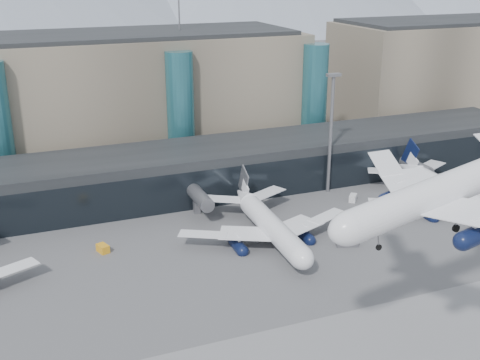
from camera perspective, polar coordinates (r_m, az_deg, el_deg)
name	(u,v)px	position (r m, az deg, el deg)	size (l,w,h in m)	color
ground	(307,346)	(81.22, 6.38, -15.34)	(900.00, 900.00, 0.00)	#515154
concourse	(181,173)	(127.24, -5.64, 0.68)	(170.00, 27.00, 10.00)	black
terminal_main	(40,102)	(151.49, -18.45, 7.00)	(130.00, 30.00, 31.00)	gray
terminal_east	(449,71)	(197.73, 19.18, 9.75)	(70.00, 30.00, 31.00)	gray
teal_towers	(93,120)	(137.14, -13.73, 5.56)	(116.40, 19.40, 46.00)	#2A6975
lightmast_mid	(331,127)	(127.16, 8.62, 4.99)	(3.00, 1.20, 25.60)	slate
hero_jet	(457,179)	(73.21, 19.87, 0.11)	(33.20, 33.68, 10.88)	white
jet_parked_mid	(266,215)	(107.91, 2.45, -3.33)	(34.08, 33.18, 10.98)	white
jet_parked_right	(446,184)	(128.37, 18.97, -0.39)	(37.13, 36.13, 11.96)	white
veh_b	(103,248)	(106.08, -12.87, -6.34)	(2.34, 1.44, 1.35)	orange
veh_c	(347,240)	(107.28, 10.09, -5.61)	(3.74, 1.97, 2.08)	#49494E
veh_d	(353,198)	(126.99, 10.66, -1.68)	(2.46, 1.32, 1.41)	silver
veh_e	(475,205)	(129.81, 21.42, -2.19)	(3.17, 1.80, 1.80)	orange
veh_g	(349,219)	(116.72, 10.27, -3.65)	(2.31, 1.35, 1.35)	silver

